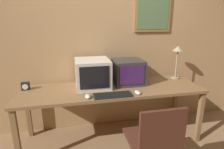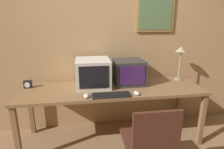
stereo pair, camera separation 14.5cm
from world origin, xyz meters
name	(u,v)px [view 2 (the right image)]	position (x,y,z in m)	size (l,w,h in m)	color
wall_back	(108,41)	(0.01, 1.42, 1.30)	(8.00, 0.08, 2.60)	tan
desk	(112,93)	(0.00, 0.98, 0.68)	(2.34, 0.71, 0.75)	olive
monitor_left	(93,73)	(-0.23, 1.09, 0.93)	(0.43, 0.45, 0.36)	beige
monitor_right	(129,72)	(0.25, 1.11, 0.91)	(0.40, 0.38, 0.33)	#333333
keyboard_main	(111,95)	(-0.05, 0.71, 0.76)	(0.44, 0.16, 0.03)	black
mouse_near_keyboard	(137,93)	(0.26, 0.71, 0.77)	(0.07, 0.11, 0.04)	silver
mouse_far_corner	(86,96)	(-0.33, 0.72, 0.77)	(0.06, 0.11, 0.04)	silver
desk_clock	(28,84)	(-1.07, 1.14, 0.80)	(0.10, 0.06, 0.10)	black
desk_lamp	(181,53)	(1.02, 1.18, 1.14)	(0.16, 0.16, 0.49)	tan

